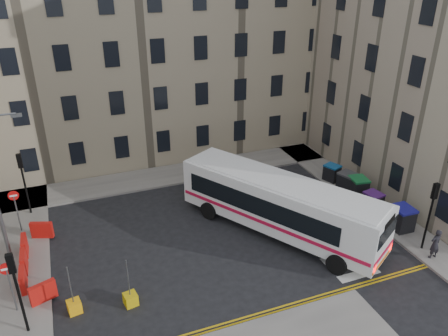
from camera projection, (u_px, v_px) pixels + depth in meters
ground at (243, 230)px, 26.48m from camera, size 120.00×120.00×0.00m
pavement_north at (120, 183)px, 31.72m from camera, size 36.00×3.20×0.15m
pavement_east at (332, 176)px, 32.72m from camera, size 2.40×26.00×0.15m
terrace_north at (81, 48)px, 33.45m from camera, size 38.30×10.80×17.20m
traffic_light_east at (432, 206)px, 23.40m from camera, size 0.28×0.22×4.10m
traffic_light_nw at (23, 175)px, 26.79m from camera, size 0.28×0.22×4.10m
traffic_light_sw at (16, 282)px, 17.98m from camera, size 0.28×0.22×4.10m
no_entry_north at (15, 203)px, 25.30m from camera, size 0.60×0.08×3.00m
no_entry_south at (8, 277)px, 19.43m from camera, size 0.60×0.08×3.00m
roadworks_barriers at (31, 260)px, 22.78m from camera, size 1.66×6.26×1.00m
bus at (279, 203)px, 25.45m from camera, size 8.86×12.18×3.41m
wheelie_bin_a at (402, 218)px, 26.03m from camera, size 1.18×1.35×1.45m
wheelie_bin_b at (373, 201)px, 28.03m from camera, size 1.12×1.24×1.22m
wheelie_bin_c at (358, 187)px, 29.58m from camera, size 1.27×1.41×1.38m
wheelie_bin_d at (347, 182)px, 30.29m from camera, size 1.40×1.50×1.35m
wheelie_bin_e at (332, 173)px, 31.82m from camera, size 1.25×1.32×1.17m
pedestrian at (435, 244)px, 23.44m from camera, size 0.65×0.43×1.77m
bollard_yellow at (74, 307)px, 20.25m from camera, size 0.69×0.69×0.60m
bollard_chevron at (131, 299)px, 20.69m from camera, size 0.70×0.70×0.60m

